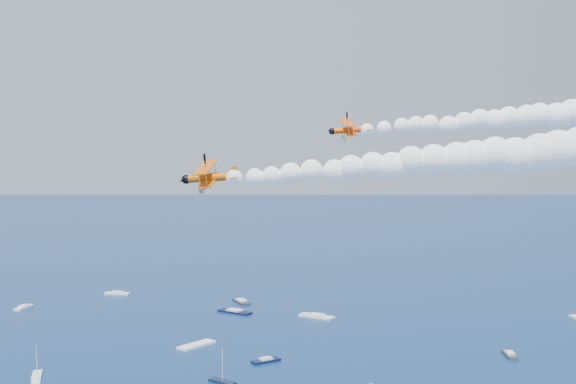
{
  "coord_description": "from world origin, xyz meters",
  "views": [
    {
      "loc": [
        2.78,
        -82.39,
        55.94
      ],
      "look_at": [
        9.59,
        21.22,
        50.5
      ],
      "focal_mm": 43.98,
      "sensor_mm": 36.0,
      "label": 1
    }
  ],
  "objects": [
    {
      "name": "smoke_trail_trail",
      "position": [
        29.95,
        6.15,
        55.4
      ],
      "size": [
        64.27,
        24.75,
        11.02
      ],
      "primitive_type": null,
      "rotation": [
        0.0,
        0.0,
        2.98
      ],
      "color": "white"
    },
    {
      "name": "biplane_lead",
      "position": [
        20.43,
        31.34,
        60.02
      ],
      "size": [
        7.31,
        8.54,
        6.62
      ],
      "primitive_type": null,
      "rotation": [
        -0.21,
        0.07,
        3.14
      ],
      "color": "#F75205"
    },
    {
      "name": "biplane_trail",
      "position": [
        -1.26,
        11.1,
        52.98
      ],
      "size": [
        9.29,
        10.56,
        7.39
      ],
      "primitive_type": null,
      "rotation": [
        -0.21,
        0.07,
        2.98
      ],
      "color": "#DF5B04"
    },
    {
      "name": "smoke_trail_lead",
      "position": [
        52.03,
        31.44,
        62.44
      ],
      "size": [
        63.4,
        6.57,
        11.02
      ],
      "primitive_type": null,
      "rotation": [
        0.0,
        0.0,
        3.14
      ],
      "color": "white"
    },
    {
      "name": "spectator_boats",
      "position": [
        0.03,
        113.61,
        0.35
      ],
      "size": [
        243.48,
        176.19,
        0.7
      ],
      "color": "white",
      "rests_on": "ground"
    }
  ]
}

